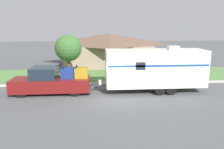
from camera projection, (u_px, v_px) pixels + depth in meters
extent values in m
plane|color=#515456|center=(111.00, 98.00, 15.60)|extent=(120.00, 120.00, 0.00)
cube|color=#ADADA8|center=(108.00, 84.00, 19.24)|extent=(80.00, 0.30, 0.14)
cube|color=#568442|center=(106.00, 75.00, 22.80)|extent=(80.00, 7.00, 0.03)
cube|color=gray|center=(108.00, 55.00, 28.99)|extent=(10.84, 7.45, 2.64)
pyramid|color=brown|center=(108.00, 39.00, 28.54)|extent=(11.71, 8.04, 1.45)
cube|color=#4C3828|center=(110.00, 61.00, 25.45)|extent=(1.00, 0.06, 2.10)
cylinder|color=black|center=(21.00, 91.00, 15.68)|extent=(0.87, 0.28, 0.87)
cylinder|color=black|center=(28.00, 86.00, 17.25)|extent=(0.87, 0.28, 0.87)
cylinder|color=black|center=(75.00, 90.00, 15.96)|extent=(0.87, 0.28, 0.87)
cylinder|color=black|center=(77.00, 85.00, 17.53)|extent=(0.87, 0.28, 0.87)
cube|color=maroon|center=(36.00, 85.00, 16.47)|extent=(3.58, 1.97, 0.94)
cube|color=#19232D|center=(44.00, 73.00, 16.32)|extent=(1.86, 1.82, 0.86)
cube|color=maroon|center=(75.00, 84.00, 16.68)|extent=(2.23, 1.97, 0.94)
cube|color=#333333|center=(90.00, 88.00, 16.85)|extent=(0.12, 1.78, 0.20)
cube|color=navy|center=(68.00, 73.00, 16.46)|extent=(1.03, 0.83, 0.80)
cube|color=black|center=(63.00, 67.00, 16.33)|extent=(0.10, 0.91, 0.08)
cube|color=olive|center=(81.00, 73.00, 16.53)|extent=(1.03, 0.83, 0.80)
cube|color=black|center=(76.00, 66.00, 16.40)|extent=(0.10, 0.91, 0.08)
cylinder|color=black|center=(160.00, 90.00, 16.22)|extent=(0.77, 0.22, 0.77)
cylinder|color=black|center=(153.00, 83.00, 18.22)|extent=(0.77, 0.22, 0.77)
cylinder|color=black|center=(171.00, 90.00, 16.28)|extent=(0.77, 0.22, 0.77)
cylinder|color=black|center=(163.00, 83.00, 18.28)|extent=(0.77, 0.22, 0.77)
cube|color=silver|center=(155.00, 68.00, 16.88)|extent=(7.59, 2.34, 2.76)
cube|color=navy|center=(159.00, 66.00, 15.66)|extent=(7.44, 0.01, 0.14)
cube|color=#383838|center=(99.00, 85.00, 16.85)|extent=(1.02, 0.12, 0.10)
cylinder|color=silver|center=(100.00, 82.00, 16.81)|extent=(0.28, 0.28, 0.36)
cube|color=silver|center=(173.00, 48.00, 16.65)|extent=(0.80, 0.68, 0.28)
cube|color=#19232D|center=(141.00, 66.00, 15.56)|extent=(0.70, 0.01, 0.56)
cylinder|color=brown|center=(37.00, 77.00, 19.66)|extent=(0.09, 0.09, 1.06)
cube|color=#B2B2B2|center=(37.00, 70.00, 19.52)|extent=(0.48, 0.20, 0.22)
cylinder|color=brown|center=(69.00, 68.00, 21.42)|extent=(0.24, 0.24, 2.00)
sphere|color=#38662D|center=(68.00, 48.00, 20.99)|extent=(2.57, 2.57, 2.57)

